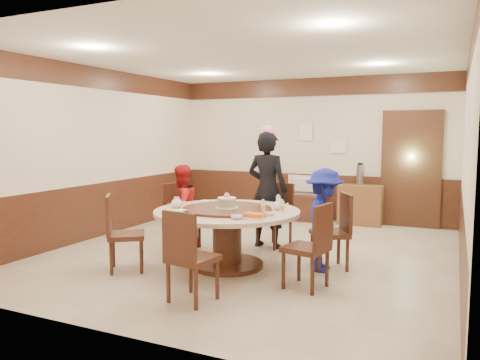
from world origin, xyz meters
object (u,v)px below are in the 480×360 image
at_px(banquet_table, 227,226).
at_px(tv_stand, 303,208).
at_px(shrimp_platter, 255,216).
at_px(side_cabinet, 360,205).
at_px(thermos, 360,175).
at_px(person_standing, 267,190).
at_px(person_red, 181,207).
at_px(person_blue, 324,220).
at_px(television, 304,185).
at_px(birthday_cake, 227,203).

bearing_deg(banquet_table, tv_stand, 90.83).
height_order(banquet_table, shrimp_platter, shrimp_platter).
distance_m(shrimp_platter, tv_stand, 3.99).
relative_size(side_cabinet, thermos, 2.11).
xyz_separation_m(person_standing, person_red, (-1.11, -0.67, -0.25)).
bearing_deg(banquet_table, person_blue, 16.38).
bearing_deg(tv_stand, person_standing, -86.60).
relative_size(tv_stand, television, 1.25).
bearing_deg(thermos, tv_stand, -178.42).
height_order(birthday_cake, thermos, thermos).
bearing_deg(birthday_cake, side_cabinet, 73.57).
relative_size(person_blue, television, 1.93).
relative_size(person_red, tv_stand, 1.49).
height_order(person_standing, tv_stand, person_standing).
bearing_deg(television, person_red, 71.46).
xyz_separation_m(person_red, television, (0.97, 2.98, 0.06)).
bearing_deg(person_red, birthday_cake, 74.28).
height_order(person_blue, tv_stand, person_blue).
bearing_deg(television, side_cabinet, -178.97).
height_order(person_standing, thermos, person_standing).
xyz_separation_m(television, side_cabinet, (1.11, 0.03, -0.32)).
height_order(banquet_table, television, television).
bearing_deg(side_cabinet, person_blue, -87.67).
bearing_deg(tv_stand, banquet_table, -89.17).
xyz_separation_m(banquet_table, shrimp_platter, (0.56, -0.40, 0.24)).
xyz_separation_m(person_standing, person_blue, (1.10, -0.85, -0.23)).
height_order(person_blue, television, person_blue).
bearing_deg(person_blue, banquet_table, 101.61).
distance_m(banquet_table, television, 3.51).
distance_m(person_standing, tv_stand, 2.40).
height_order(person_standing, person_red, person_standing).
bearing_deg(side_cabinet, tv_stand, -178.45).
relative_size(person_standing, person_blue, 1.35).
relative_size(person_red, thermos, 3.33).
height_order(person_standing, birthday_cake, person_standing).
height_order(shrimp_platter, tv_stand, shrimp_platter).
xyz_separation_m(banquet_table, tv_stand, (-0.05, 3.51, -0.28)).
relative_size(person_standing, television, 2.60).
distance_m(birthday_cake, tv_stand, 3.58).
distance_m(person_standing, side_cabinet, 2.58).
bearing_deg(person_standing, television, -80.41).
distance_m(person_red, thermos, 3.66).
relative_size(person_red, television, 1.87).
height_order(banquet_table, person_red, person_red).
xyz_separation_m(person_standing, television, (-0.14, 2.31, -0.19)).
relative_size(person_red, side_cabinet, 1.58).
bearing_deg(birthday_cake, television, 90.96).
bearing_deg(thermos, person_blue, -87.25).
relative_size(birthday_cake, thermos, 0.77).
bearing_deg(side_cabinet, birthday_cake, -106.43).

